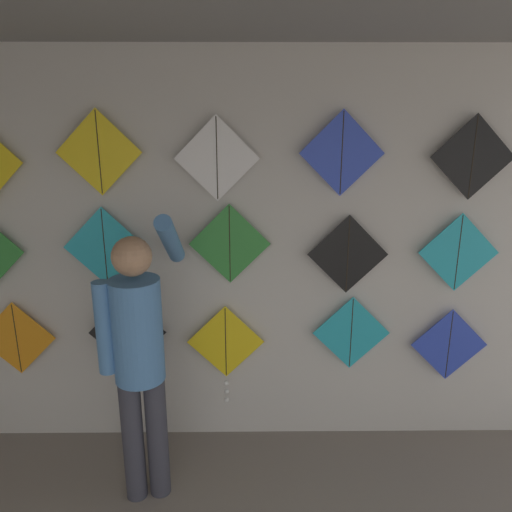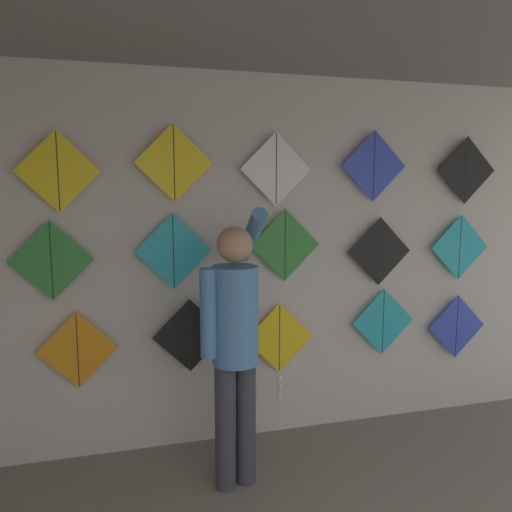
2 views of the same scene
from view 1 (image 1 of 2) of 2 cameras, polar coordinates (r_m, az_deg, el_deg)
name	(u,v)px [view 1 (image 1 of 2)]	position (r m, az deg, el deg)	size (l,w,h in m)	color
back_panel	(232,258)	(3.50, -2.76, -0.25)	(5.57, 0.06, 2.80)	beige
shopkeeper	(139,348)	(3.10, -13.22, -10.23)	(0.46, 0.68, 1.84)	#383842
kite_0	(17,338)	(3.99, -25.67, -8.49)	(0.55, 0.01, 0.55)	orange
kite_1	(127,333)	(3.71, -14.48, -8.48)	(0.55, 0.01, 0.55)	black
kite_2	(226,347)	(3.66, -3.48, -10.34)	(0.55, 0.04, 0.76)	yellow
kite_3	(351,333)	(3.68, 10.83, -8.64)	(0.55, 0.01, 0.55)	#28B2C6
kite_4	(449,345)	(3.92, 21.19, -9.44)	(0.55, 0.01, 0.55)	blue
kite_6	(105,247)	(3.52, -16.92, 0.99)	(0.55, 0.01, 0.55)	#28B2C6
kite_7	(230,244)	(3.38, -3.02, 1.38)	(0.55, 0.01, 0.55)	#338C38
kite_8	(348,254)	(3.46, 10.45, 0.17)	(0.55, 0.01, 0.55)	black
kite_9	(458,253)	(3.68, 22.12, 0.35)	(0.55, 0.01, 0.55)	#28B2C6
kite_11	(99,152)	(3.41, -17.52, 11.22)	(0.55, 0.01, 0.55)	yellow
kite_12	(217,158)	(3.28, -4.49, 11.05)	(0.55, 0.01, 0.55)	white
kite_13	(342,153)	(3.32, 9.78, 11.50)	(0.55, 0.01, 0.55)	blue
kite_14	(473,157)	(3.57, 23.54, 10.30)	(0.55, 0.01, 0.55)	black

